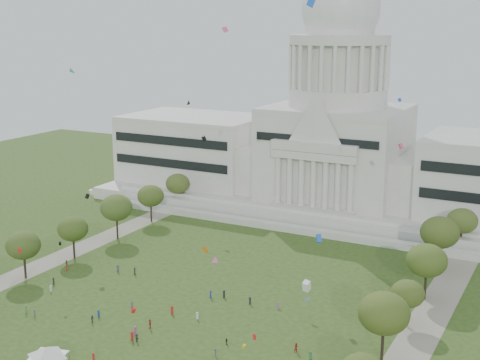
# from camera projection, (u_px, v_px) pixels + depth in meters

# --- Properties ---
(ground) EXTENTS (400.00, 400.00, 0.00)m
(ground) POSITION_uv_depth(u_px,v_px,m) (132.00, 348.00, 128.98)
(ground) COLOR #304718
(ground) RESTS_ON ground
(capitol) EXTENTS (160.00, 64.50, 91.30)m
(capitol) POSITION_uv_depth(u_px,v_px,m) (336.00, 143.00, 221.69)
(capitol) COLOR beige
(capitol) RESTS_ON ground
(path_left) EXTENTS (8.00, 160.00, 0.04)m
(path_left) POSITION_uv_depth(u_px,v_px,m) (53.00, 260.00, 176.50)
(path_left) COLOR gray
(path_left) RESTS_ON ground
(path_right) EXTENTS (8.00, 160.00, 0.04)m
(path_right) POSITION_uv_depth(u_px,v_px,m) (418.00, 338.00, 133.15)
(path_right) COLOR gray
(path_right) RESTS_ON ground
(row_tree_l_2) EXTENTS (8.42, 8.42, 11.97)m
(row_tree_l_2) POSITION_uv_depth(u_px,v_px,m) (23.00, 245.00, 162.26)
(row_tree_l_2) COLOR black
(row_tree_l_2) RESTS_ON ground
(row_tree_r_2) EXTENTS (9.55, 9.55, 13.58)m
(row_tree_r_2) POSITION_uv_depth(u_px,v_px,m) (384.00, 313.00, 121.82)
(row_tree_r_2) COLOR black
(row_tree_r_2) RESTS_ON ground
(row_tree_l_3) EXTENTS (8.12, 8.12, 11.55)m
(row_tree_l_3) POSITION_uv_depth(u_px,v_px,m) (73.00, 229.00, 176.21)
(row_tree_l_3) COLOR black
(row_tree_l_3) RESTS_ON ground
(row_tree_r_3) EXTENTS (7.01, 7.01, 9.98)m
(row_tree_r_3) POSITION_uv_depth(u_px,v_px,m) (408.00, 294.00, 137.00)
(row_tree_r_3) COLOR black
(row_tree_r_3) RESTS_ON ground
(row_tree_l_4) EXTENTS (9.29, 9.29, 13.21)m
(row_tree_l_4) POSITION_uv_depth(u_px,v_px,m) (116.00, 208.00, 191.88)
(row_tree_l_4) COLOR black
(row_tree_l_4) RESTS_ON ground
(row_tree_r_4) EXTENTS (9.19, 9.19, 13.06)m
(row_tree_r_4) POSITION_uv_depth(u_px,v_px,m) (427.00, 261.00, 149.73)
(row_tree_r_4) COLOR black
(row_tree_r_4) RESTS_ON ground
(row_tree_l_5) EXTENTS (8.33, 8.33, 11.85)m
(row_tree_l_5) POSITION_uv_depth(u_px,v_px,m) (151.00, 196.00, 208.63)
(row_tree_l_5) COLOR black
(row_tree_l_5) RESTS_ON ground
(row_tree_r_5) EXTENTS (9.82, 9.82, 13.96)m
(row_tree_r_5) POSITION_uv_depth(u_px,v_px,m) (440.00, 233.00, 167.52)
(row_tree_r_5) COLOR black
(row_tree_r_5) RESTS_ON ground
(row_tree_l_6) EXTENTS (8.19, 8.19, 11.64)m
(row_tree_l_6) POSITION_uv_depth(u_px,v_px,m) (178.00, 184.00, 225.03)
(row_tree_l_6) COLOR black
(row_tree_l_6) RESTS_ON ground
(row_tree_r_6) EXTENTS (8.42, 8.42, 11.97)m
(row_tree_r_6) POSITION_uv_depth(u_px,v_px,m) (462.00, 221.00, 182.19)
(row_tree_r_6) COLOR black
(row_tree_r_6) RESTS_ON ground
(event_tent) EXTENTS (9.82, 9.82, 4.53)m
(event_tent) POSITION_uv_depth(u_px,v_px,m) (47.00, 351.00, 120.47)
(event_tent) COLOR #4C4C4C
(event_tent) RESTS_ON ground
(person_0) EXTENTS (0.99, 0.90, 1.70)m
(person_0) POSITION_uv_depth(u_px,v_px,m) (311.00, 356.00, 124.42)
(person_0) COLOR #33723F
(person_0) RESTS_ON ground
(person_2) EXTENTS (1.08, 1.10, 1.96)m
(person_2) POSITION_uv_depth(u_px,v_px,m) (296.00, 348.00, 127.15)
(person_2) COLOR #B21E1E
(person_2) RESTS_ON ground
(person_3) EXTENTS (0.96, 1.21, 1.66)m
(person_3) POSITION_uv_depth(u_px,v_px,m) (215.00, 353.00, 125.59)
(person_3) COLOR #4C4C51
(person_3) RESTS_ON ground
(person_4) EXTENTS (1.06, 1.35, 2.03)m
(person_4) POSITION_uv_depth(u_px,v_px,m) (150.00, 324.00, 137.19)
(person_4) COLOR #B21E1E
(person_4) RESTS_ON ground
(person_5) EXTENTS (1.65, 1.47, 1.72)m
(person_5) POSITION_uv_depth(u_px,v_px,m) (137.00, 338.00, 131.39)
(person_5) COLOR #4C4C51
(person_5) RESTS_ON ground
(person_8) EXTENTS (0.90, 0.64, 1.70)m
(person_8) POSITION_uv_depth(u_px,v_px,m) (92.00, 319.00, 139.72)
(person_8) COLOR #4C4C51
(person_8) RESTS_ON ground
(person_10) EXTENTS (0.45, 0.79, 1.33)m
(person_10) POSITION_uv_depth(u_px,v_px,m) (227.00, 341.00, 130.40)
(person_10) COLOR #26262B
(person_10) RESTS_ON ground
(distant_crowd) EXTENTS (67.35, 39.85, 1.87)m
(distant_crowd) POSITION_uv_depth(u_px,v_px,m) (120.00, 304.00, 146.87)
(distant_crowd) COLOR #4C4C51
(distant_crowd) RESTS_ON ground
(kite_swarm) EXTENTS (87.96, 107.75, 65.06)m
(kite_swarm) POSITION_uv_depth(u_px,v_px,m) (145.00, 217.00, 127.56)
(kite_swarm) COLOR blue
(kite_swarm) RESTS_ON ground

